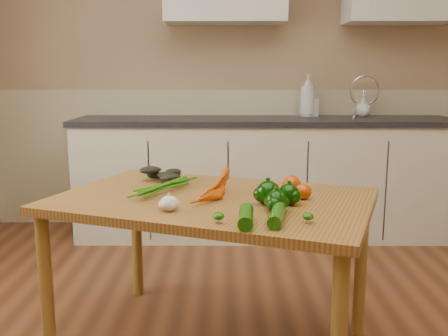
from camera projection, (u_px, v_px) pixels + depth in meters
name	position (u px, v px, depth m)	size (l,w,h in m)	color
room	(255.00, 67.00, 1.70)	(4.04, 5.04, 2.64)	brown
counter_run	(266.00, 176.00, 3.82)	(2.84, 0.64, 1.14)	beige
table	(212.00, 215.00, 2.15)	(1.53, 1.25, 0.70)	#9B682D
soap_bottle_a	(308.00, 95.00, 3.86)	(0.13, 0.13, 0.33)	silver
soap_bottle_b	(311.00, 103.00, 3.88)	(0.09, 0.09, 0.20)	silver
soap_bottle_c	(363.00, 107.00, 3.87)	(0.11, 0.11, 0.14)	silver
carrot_bunch	(200.00, 188.00, 2.16)	(0.24, 0.19, 0.07)	#CA4B04
leafy_greens	(161.00, 172.00, 2.45)	(0.19, 0.17, 0.09)	black
garlic_bulb	(169.00, 203.00, 1.92)	(0.07, 0.07, 0.06)	white
pepper_a	(268.00, 193.00, 2.01)	(0.10, 0.10, 0.10)	black
pepper_b	(289.00, 194.00, 2.01)	(0.09, 0.09, 0.09)	black
pepper_c	(276.00, 201.00, 1.90)	(0.08, 0.08, 0.08)	black
tomato_a	(272.00, 189.00, 2.17)	(0.06, 0.06, 0.06)	#870702
tomato_b	(292.00, 184.00, 2.22)	(0.08, 0.08, 0.08)	#BE3C04
tomato_c	(303.00, 192.00, 2.10)	(0.07, 0.07, 0.06)	#BE3C04
zucchini_a	(277.00, 215.00, 1.78)	(0.05, 0.05, 0.22)	#154D08
zucchini_b	(246.00, 217.00, 1.75)	(0.05, 0.05, 0.19)	#154D08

